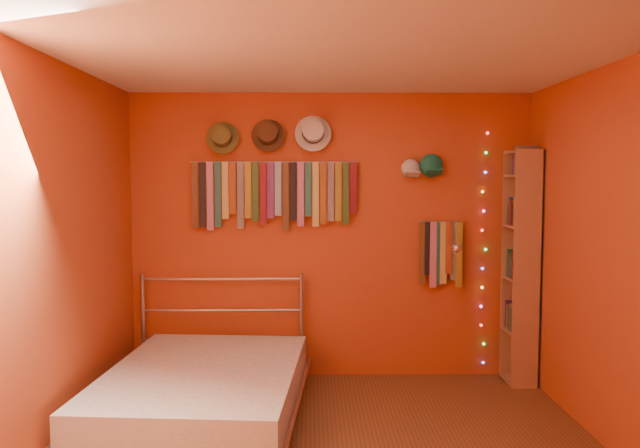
{
  "coord_description": "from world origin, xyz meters",
  "views": [
    {
      "loc": [
        -0.18,
        -3.72,
        1.77
      ],
      "look_at": [
        -0.11,
        0.9,
        1.42
      ],
      "focal_mm": 35.0,
      "sensor_mm": 36.0,
      "label": 1
    }
  ],
  "objects_px": {
    "bookshelf": "(526,265)",
    "bed": "(204,393)",
    "reading_lamp": "(456,248)",
    "tie_rack": "(273,191)"
  },
  "relations": [
    {
      "from": "tie_rack",
      "to": "reading_lamp",
      "type": "xyz_separation_m",
      "value": [
        1.55,
        -0.19,
        -0.48
      ]
    },
    {
      "from": "bookshelf",
      "to": "reading_lamp",
      "type": "bearing_deg",
      "value": -176.64
    },
    {
      "from": "tie_rack",
      "to": "bed",
      "type": "height_order",
      "value": "tie_rack"
    },
    {
      "from": "tie_rack",
      "to": "reading_lamp",
      "type": "bearing_deg",
      "value": -7.03
    },
    {
      "from": "reading_lamp",
      "to": "tie_rack",
      "type": "bearing_deg",
      "value": 172.97
    },
    {
      "from": "bed",
      "to": "bookshelf",
      "type": "bearing_deg",
      "value": 22.6
    },
    {
      "from": "bed",
      "to": "reading_lamp",
      "type": "bearing_deg",
      "value": 26.78
    },
    {
      "from": "tie_rack",
      "to": "reading_lamp",
      "type": "height_order",
      "value": "tie_rack"
    },
    {
      "from": "reading_lamp",
      "to": "bed",
      "type": "relative_size",
      "value": 0.17
    },
    {
      "from": "bookshelf",
      "to": "bed",
      "type": "bearing_deg",
      "value": -161.74
    }
  ]
}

